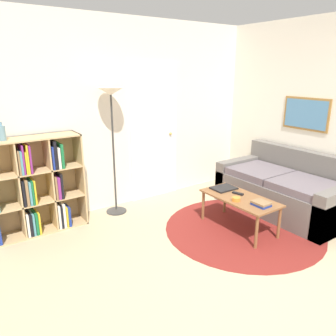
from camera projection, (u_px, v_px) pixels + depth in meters
ground_plane at (273, 301)px, 2.82m from camera, size 14.00×14.00×0.00m
wall_back at (124, 116)px, 4.58m from camera, size 7.28×0.11×2.60m
wall_right at (302, 114)px, 4.68m from camera, size 0.08×5.68×2.60m
rug at (243, 229)px, 4.10m from camera, size 1.94×1.94×0.01m
bookshelf at (31, 188)px, 3.88m from camera, size 1.14×0.34×1.17m
floor_lamp at (111, 107)px, 4.18m from camera, size 0.34×0.34×1.70m
couch at (286, 190)px, 4.60m from camera, size 0.93×1.75×0.83m
coffee_table at (240, 201)px, 4.01m from camera, size 0.47×0.98×0.42m
laptop at (224, 188)px, 4.26m from camera, size 0.31×0.24×0.02m
bowl at (236, 199)px, 3.87m from camera, size 0.10×0.10×0.05m
book_stack_on_table at (261, 204)px, 3.73m from camera, size 0.15×0.19×0.05m
remote at (238, 193)px, 4.08m from camera, size 0.08×0.15×0.02m
bottle_right at (2, 133)px, 3.54m from camera, size 0.08×0.08×0.20m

